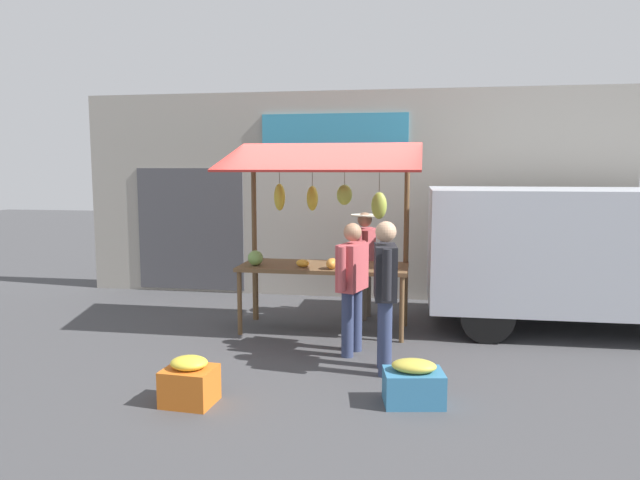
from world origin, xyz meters
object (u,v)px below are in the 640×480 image
Objects in this scene: shopper_in_striped_shirt at (385,286)px; shopper_in_grey_tee at (352,280)px; produce_crate_near at (190,382)px; produce_crate_side at (414,384)px; vendor_with_sunhat at (364,257)px; market_stall at (323,215)px; parked_van at (586,246)px.

shopper_in_striped_shirt reaches higher than shopper_in_grey_tee.
produce_crate_near reaches higher than produce_crate_side.
shopper_in_grey_tee is 3.20× the size of produce_crate_near.
market_stall is at bearing -23.98° from vendor_with_sunhat.
shopper_in_striped_shirt is 2.19m from produce_crate_near.
shopper_in_grey_tee is 2.58× the size of produce_crate_side.
shopper_in_striped_shirt is 0.69m from shopper_in_grey_tee.
shopper_in_grey_tee is 2.26m from produce_crate_near.
shopper_in_striped_shirt is 1.15m from produce_crate_side.
shopper_in_grey_tee reaches higher than vendor_with_sunhat.
market_stall is 1.87m from shopper_in_striped_shirt.
produce_crate_side is (-0.73, 1.39, -0.68)m from shopper_in_grey_tee.
parked_van is (-2.93, -1.57, 0.25)m from shopper_in_grey_tee.
market_stall is 5.22× the size of produce_crate_near.
parked_van is 7.45× the size of produce_crate_side.
shopper_in_striped_shirt is 3.36× the size of produce_crate_near.
produce_crate_side is (-2.02, -0.34, -0.01)m from produce_crate_near.
vendor_with_sunhat is 2.28m from shopper_in_striped_shirt.
shopper_in_grey_tee is 3.33m from parked_van.
shopper_in_grey_tee reaches higher than produce_crate_near.
parked_van is at bearing -56.61° from shopper_in_striped_shirt.
parked_van reaches higher than produce_crate_near.
market_stall reaches higher than produce_crate_side.
vendor_with_sunhat is 3.70m from produce_crate_near.
vendor_with_sunhat is at bearing -110.47° from produce_crate_near.
shopper_in_striped_shirt is at bearing 120.99° from market_stall.
vendor_with_sunhat is at bearing -76.25° from produce_crate_side.
parked_van reaches higher than vendor_with_sunhat.
shopper_in_grey_tee is 1.71m from produce_crate_side.
market_stall is 1.56× the size of shopper_in_striped_shirt.
shopper_in_grey_tee is at bearing 29.65° from shopper_in_striped_shirt.
parked_van reaches higher than shopper_in_striped_shirt.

